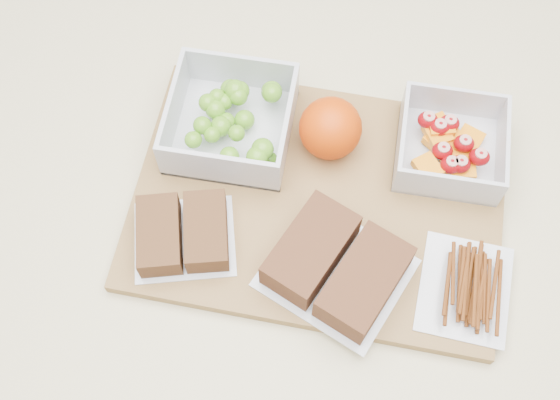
# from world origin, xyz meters

# --- Properties ---
(ground) EXTENTS (4.00, 4.00, 0.00)m
(ground) POSITION_xyz_m (0.00, 0.00, 0.00)
(ground) COLOR gray
(ground) RESTS_ON ground
(counter) EXTENTS (1.20, 0.90, 0.90)m
(counter) POSITION_xyz_m (0.00, 0.00, 0.45)
(counter) COLOR beige
(counter) RESTS_ON ground
(cutting_board) EXTENTS (0.43, 0.31, 0.02)m
(cutting_board) POSITION_xyz_m (0.03, -0.00, 0.91)
(cutting_board) COLOR olive
(cutting_board) RESTS_ON counter
(grape_container) EXTENTS (0.14, 0.14, 0.06)m
(grape_container) POSITION_xyz_m (-0.09, 0.07, 0.94)
(grape_container) COLOR silver
(grape_container) RESTS_ON cutting_board
(fruit_container) EXTENTS (0.12, 0.12, 0.05)m
(fruit_container) POSITION_xyz_m (0.17, 0.08, 0.94)
(fruit_container) COLOR silver
(fruit_container) RESTS_ON cutting_board
(orange) EXTENTS (0.07, 0.07, 0.07)m
(orange) POSITION_xyz_m (0.03, 0.07, 0.95)
(orange) COLOR #E34405
(orange) RESTS_ON cutting_board
(sandwich_bag_left) EXTENTS (0.13, 0.12, 0.03)m
(sandwich_bag_left) POSITION_xyz_m (-0.11, -0.08, 0.93)
(sandwich_bag_left) COLOR silver
(sandwich_bag_left) RESTS_ON cutting_board
(sandwich_bag_center) EXTENTS (0.18, 0.17, 0.04)m
(sandwich_bag_center) POSITION_xyz_m (0.06, -0.09, 0.94)
(sandwich_bag_center) COLOR silver
(sandwich_bag_center) RESTS_ON cutting_board
(pretzel_bag) EXTENTS (0.10, 0.12, 0.03)m
(pretzel_bag) POSITION_xyz_m (0.20, -0.08, 0.93)
(pretzel_bag) COLOR silver
(pretzel_bag) RESTS_ON cutting_board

